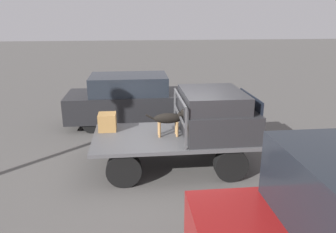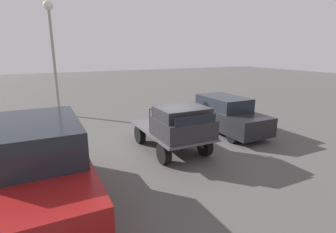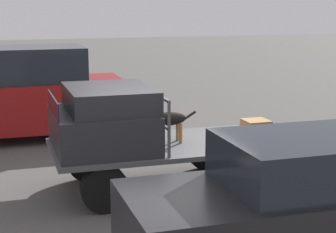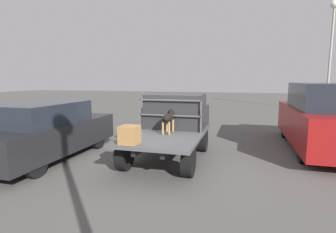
# 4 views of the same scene
# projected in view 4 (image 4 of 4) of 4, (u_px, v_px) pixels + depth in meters

# --- Properties ---
(ground_plane) EXTENTS (80.00, 80.00, 0.00)m
(ground_plane) POSITION_uv_depth(u_px,v_px,m) (168.00, 159.00, 7.46)
(ground_plane) COLOR #514F4C
(flatbed_truck) EXTENTS (3.70, 1.95, 0.80)m
(flatbed_truck) POSITION_uv_depth(u_px,v_px,m) (168.00, 140.00, 7.38)
(flatbed_truck) COLOR black
(flatbed_truck) RESTS_ON ground
(truck_cab) EXTENTS (1.59, 1.83, 1.02)m
(truck_cab) POSITION_uv_depth(u_px,v_px,m) (177.00, 111.00, 8.20)
(truck_cab) COLOR #28282B
(truck_cab) RESTS_ON flatbed_truck
(truck_headboard) EXTENTS (0.04, 1.83, 0.91)m
(truck_headboard) POSITION_uv_depth(u_px,v_px,m) (170.00, 110.00, 7.40)
(truck_headboard) COLOR #4C4C4F
(truck_headboard) RESTS_ON flatbed_truck
(dog) EXTENTS (1.06, 0.24, 0.67)m
(dog) POSITION_uv_depth(u_px,v_px,m) (169.00, 117.00, 7.26)
(dog) COLOR #9E7547
(dog) RESTS_ON flatbed_truck
(cargo_crate) EXTENTS (0.42, 0.42, 0.42)m
(cargo_crate) POSITION_uv_depth(u_px,v_px,m) (129.00, 135.00, 5.99)
(cargo_crate) COLOR olive
(cargo_crate) RESTS_ON flatbed_truck
(parked_sedan) EXTENTS (4.39, 1.71, 1.63)m
(parked_sedan) POSITION_uv_depth(u_px,v_px,m) (48.00, 131.00, 7.40)
(parked_sedan) COLOR black
(parked_sedan) RESTS_ON ground
(parked_pickup_far) EXTENTS (5.23, 1.95, 2.15)m
(parked_pickup_far) POSITION_uv_depth(u_px,v_px,m) (323.00, 118.00, 8.26)
(parked_pickup_far) COLOR black
(parked_pickup_far) RESTS_ON ground
(light_pole_far) EXTENTS (0.56, 0.56, 7.60)m
(light_pole_far) POSITION_uv_depth(u_px,v_px,m) (332.00, 33.00, 18.05)
(light_pole_far) COLOR gray
(light_pole_far) RESTS_ON ground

